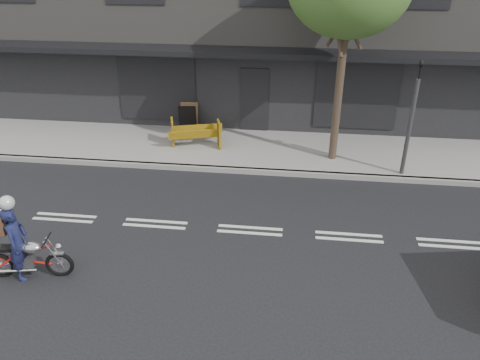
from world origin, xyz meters
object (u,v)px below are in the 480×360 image
Objects in this scene: traffic_light_pole at (410,126)px; sandwich_board at (188,119)px; rider at (18,243)px; construction_barrier at (194,135)px; motorcycle at (28,257)px.

traffic_light_pole is 3.58× the size of sandwich_board.
rider reaches higher than sandwich_board.
construction_barrier is at bearing -27.52° from rider.
rider is 1.71× the size of sandwich_board.
motorcycle is 8.28m from sandwich_board.
motorcycle is 0.38m from rider.
traffic_light_pole is 7.54m from sandwich_board.
sandwich_board is (1.60, 8.12, 0.15)m from motorcycle.
rider is 8.31m from sandwich_board.
sandwich_board is (1.75, 8.12, -0.19)m from rider.
construction_barrier reaches higher than motorcycle.
rider is at bearing -108.38° from sandwich_board.
traffic_light_pole is at bearing -25.73° from sandwich_board.
rider is at bearing -147.39° from traffic_light_pole.
construction_barrier is (-6.50, 1.03, -1.03)m from traffic_light_pole.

